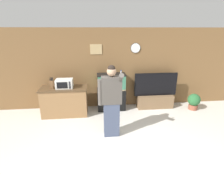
{
  "coord_description": "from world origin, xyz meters",
  "views": [
    {
      "loc": [
        -0.62,
        -2.84,
        2.54
      ],
      "look_at": [
        -0.16,
        1.6,
        1.05
      ],
      "focal_mm": 28.0,
      "sensor_mm": 36.0,
      "label": 1
    }
  ],
  "objects_px": {
    "counter_island": "(65,101)",
    "knife_block": "(52,84)",
    "person_standing": "(111,101)",
    "aquarium_on_stand": "(111,92)",
    "microwave": "(64,84)",
    "tv_on_stand": "(155,97)",
    "potted_plant": "(194,101)"
  },
  "relations": [
    {
      "from": "knife_block",
      "to": "aquarium_on_stand",
      "type": "distance_m",
      "value": 1.85
    },
    {
      "from": "knife_block",
      "to": "microwave",
      "type": "bearing_deg",
      "value": 5.61
    },
    {
      "from": "aquarium_on_stand",
      "to": "potted_plant",
      "type": "bearing_deg",
      "value": -6.43
    },
    {
      "from": "aquarium_on_stand",
      "to": "counter_island",
      "type": "bearing_deg",
      "value": -170.39
    },
    {
      "from": "tv_on_stand",
      "to": "potted_plant",
      "type": "relative_size",
      "value": 2.66
    },
    {
      "from": "microwave",
      "to": "counter_island",
      "type": "bearing_deg",
      "value": 164.93
    },
    {
      "from": "potted_plant",
      "to": "person_standing",
      "type": "bearing_deg",
      "value": -157.19
    },
    {
      "from": "counter_island",
      "to": "person_standing",
      "type": "distance_m",
      "value": 1.88
    },
    {
      "from": "knife_block",
      "to": "potted_plant",
      "type": "bearing_deg",
      "value": -0.16
    },
    {
      "from": "microwave",
      "to": "aquarium_on_stand",
      "type": "relative_size",
      "value": 0.41
    },
    {
      "from": "counter_island",
      "to": "person_standing",
      "type": "xyz_separation_m",
      "value": [
        1.31,
        -1.26,
        0.49
      ]
    },
    {
      "from": "counter_island",
      "to": "microwave",
      "type": "height_order",
      "value": "microwave"
    },
    {
      "from": "counter_island",
      "to": "person_standing",
      "type": "height_order",
      "value": "person_standing"
    },
    {
      "from": "aquarium_on_stand",
      "to": "person_standing",
      "type": "height_order",
      "value": "person_standing"
    },
    {
      "from": "tv_on_stand",
      "to": "potted_plant",
      "type": "xyz_separation_m",
      "value": [
        1.23,
        -0.3,
        -0.06
      ]
    },
    {
      "from": "knife_block",
      "to": "potted_plant",
      "type": "distance_m",
      "value": 4.55
    },
    {
      "from": "counter_island",
      "to": "microwave",
      "type": "xyz_separation_m",
      "value": [
        0.04,
        -0.01,
        0.57
      ]
    },
    {
      "from": "microwave",
      "to": "potted_plant",
      "type": "bearing_deg",
      "value": -0.66
    },
    {
      "from": "potted_plant",
      "to": "knife_block",
      "type": "bearing_deg",
      "value": 179.84
    },
    {
      "from": "counter_island",
      "to": "aquarium_on_stand",
      "type": "relative_size",
      "value": 1.15
    },
    {
      "from": "counter_island",
      "to": "tv_on_stand",
      "type": "distance_m",
      "value": 2.95
    },
    {
      "from": "microwave",
      "to": "aquarium_on_stand",
      "type": "xyz_separation_m",
      "value": [
        1.43,
        0.26,
        -0.41
      ]
    },
    {
      "from": "counter_island",
      "to": "knife_block",
      "type": "relative_size",
      "value": 4.15
    },
    {
      "from": "knife_block",
      "to": "tv_on_stand",
      "type": "xyz_separation_m",
      "value": [
        3.27,
        0.28,
        -0.66
      ]
    },
    {
      "from": "aquarium_on_stand",
      "to": "tv_on_stand",
      "type": "distance_m",
      "value": 1.5
    },
    {
      "from": "aquarium_on_stand",
      "to": "person_standing",
      "type": "xyz_separation_m",
      "value": [
        -0.15,
        -1.51,
        0.33
      ]
    },
    {
      "from": "person_standing",
      "to": "aquarium_on_stand",
      "type": "bearing_deg",
      "value": 84.18
    },
    {
      "from": "microwave",
      "to": "person_standing",
      "type": "height_order",
      "value": "person_standing"
    },
    {
      "from": "counter_island",
      "to": "knife_block",
      "type": "bearing_deg",
      "value": -172.01
    },
    {
      "from": "microwave",
      "to": "person_standing",
      "type": "xyz_separation_m",
      "value": [
        1.27,
        -1.25,
        -0.08
      ]
    },
    {
      "from": "tv_on_stand",
      "to": "person_standing",
      "type": "height_order",
      "value": "person_standing"
    },
    {
      "from": "microwave",
      "to": "tv_on_stand",
      "type": "bearing_deg",
      "value": 4.91
    }
  ]
}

